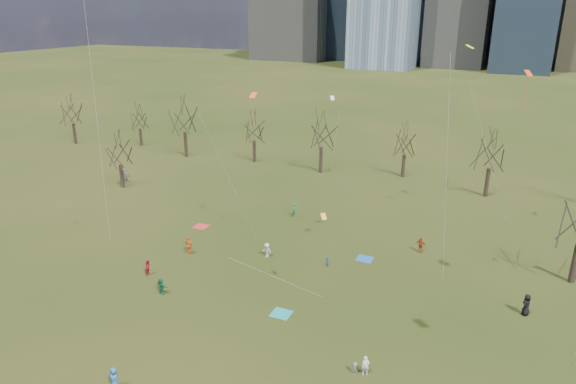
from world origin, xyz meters
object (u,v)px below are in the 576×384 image
at_px(blanket_teal, 281,314).
at_px(person_1, 366,366).
at_px(person_2, 149,267).
at_px(person_4, 189,246).
at_px(blanket_navy, 365,259).
at_px(blanket_crimson, 201,226).
at_px(person_0, 114,378).

relative_size(blanket_teal, person_1, 1.10).
height_order(person_2, person_4, person_4).
bearing_deg(blanket_teal, blanket_navy, 73.89).
bearing_deg(blanket_navy, person_1, -73.87).
distance_m(blanket_crimson, person_2, 11.82).
height_order(blanket_teal, blanket_navy, same).
xyz_separation_m(blanket_navy, blanket_crimson, (-19.62, 0.17, 0.00)).
xyz_separation_m(blanket_teal, person_1, (8.43, -4.41, 0.71)).
bearing_deg(person_4, blanket_crimson, -57.10).
relative_size(blanket_navy, blanket_crimson, 1.00).
height_order(blanket_teal, person_4, person_4).
height_order(blanket_navy, person_0, person_0).
height_order(blanket_crimson, person_1, person_1).
xyz_separation_m(blanket_navy, person_1, (4.85, -16.78, 0.71)).
xyz_separation_m(blanket_teal, person_4, (-13.24, 6.12, 0.93)).
bearing_deg(person_4, blanket_teal, 164.42).
relative_size(blanket_navy, person_0, 0.98).
bearing_deg(blanket_teal, person_2, 176.46).
bearing_deg(person_4, person_2, 88.52).
height_order(person_1, person_2, person_2).
relative_size(blanket_teal, person_2, 1.02).
bearing_deg(blanket_teal, person_4, 155.17).
height_order(blanket_teal, person_1, person_1).
distance_m(person_2, person_4, 5.34).
bearing_deg(blanket_crimson, person_2, -81.13).
distance_m(blanket_navy, person_1, 17.48).
bearing_deg(blanket_navy, person_4, -159.62).
bearing_deg(person_0, blanket_crimson, 129.86).
bearing_deg(blanket_navy, person_0, -111.77).
height_order(blanket_crimson, person_2, person_2).
xyz_separation_m(blanket_teal, blanket_navy, (3.57, 12.37, 0.00)).
height_order(blanket_teal, person_2, person_2).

